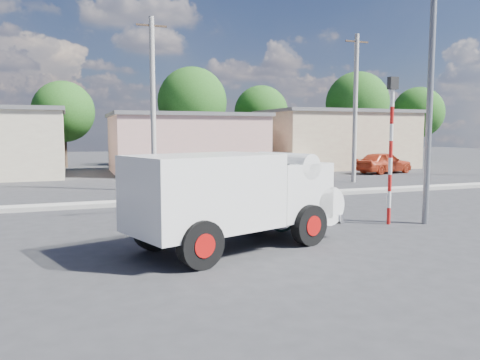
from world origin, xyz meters
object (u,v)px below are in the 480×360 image
object	(u,v)px
bicycle	(257,213)
cyclist	(257,198)
traffic_pole	(391,138)
truck	(240,195)
streetlight	(427,56)
car_cream	(291,164)
car_red	(384,162)

from	to	relation	value
bicycle	cyclist	bearing A→B (deg)	0.00
cyclist	traffic_pole	bearing A→B (deg)	-80.37
truck	streetlight	world-z (taller)	streetlight
car_cream	truck	bearing A→B (deg)	131.74
truck	streetlight	bearing A→B (deg)	-11.75
cyclist	car_red	world-z (taller)	cyclist
truck	car_red	size ratio (longest dim) A/B	1.37
traffic_pole	truck	bearing A→B (deg)	-168.58
cyclist	traffic_pole	size ratio (longest dim) A/B	0.44
truck	streetlight	distance (m)	7.17
truck	bicycle	bearing A→B (deg)	33.83
bicycle	car_cream	xyz separation A→B (m)	(9.09, 16.18, 0.07)
cyclist	streetlight	world-z (taller)	streetlight
car_cream	car_red	bearing A→B (deg)	-123.89
car_cream	traffic_pole	xyz separation A→B (m)	(-4.92, -16.43, 1.97)
cyclist	car_cream	size ratio (longest dim) A/B	0.50
cyclist	car_red	bearing A→B (deg)	-33.30
bicycle	streetlight	bearing A→B (deg)	-83.09
car_cream	streetlight	bearing A→B (deg)	148.31
cyclist	car_red	size ratio (longest dim) A/B	0.45
truck	car_red	bearing A→B (deg)	25.61
bicycle	car_red	distance (m)	20.98
traffic_pole	streetlight	bearing A→B (deg)	-17.73
streetlight	cyclist	bearing A→B (deg)	173.87
cyclist	traffic_pole	xyz separation A→B (m)	(4.16, -0.25, 1.64)
truck	car_red	xyz separation A→B (m)	(16.17, 15.77, -0.53)
traffic_pole	bicycle	bearing A→B (deg)	176.59
bicycle	car_cream	size ratio (longest dim) A/B	0.55
bicycle	traffic_pole	size ratio (longest dim) A/B	0.48
streetlight	bicycle	bearing A→B (deg)	173.87
bicycle	truck	bearing A→B (deg)	155.56
cyclist	streetlight	distance (m)	6.51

